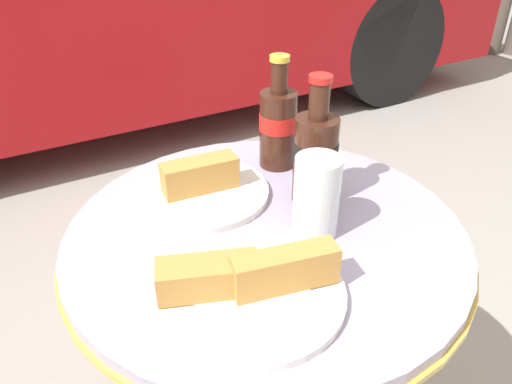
# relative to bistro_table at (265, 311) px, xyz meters

# --- Properties ---
(bistro_table) EXTENTS (0.64, 0.64, 0.70)m
(bistro_table) POSITION_rel_bistro_table_xyz_m (0.00, 0.00, 0.00)
(bistro_table) COLOR gold
(bistro_table) RESTS_ON ground_plane
(cola_bottle_left) EXTENTS (0.07, 0.07, 0.21)m
(cola_bottle_left) POSITION_rel_bistro_table_xyz_m (0.13, 0.17, 0.27)
(cola_bottle_left) COLOR #3D1E14
(cola_bottle_left) RESTS_ON bistro_table
(cola_bottle_right) EXTENTS (0.07, 0.07, 0.22)m
(cola_bottle_right) POSITION_rel_bistro_table_xyz_m (0.11, 0.03, 0.27)
(cola_bottle_right) COLOR #3D1E14
(cola_bottle_right) RESTS_ON bistro_table
(drinking_glass) EXTENTS (0.07, 0.07, 0.13)m
(drinking_glass) POSITION_rel_bistro_table_xyz_m (0.06, -0.05, 0.24)
(drinking_glass) COLOR silver
(drinking_glass) RESTS_ON bistro_table
(lunch_plate_near) EXTENTS (0.24, 0.24, 0.07)m
(lunch_plate_near) POSITION_rel_bistro_table_xyz_m (-0.05, 0.14, 0.20)
(lunch_plate_near) COLOR silver
(lunch_plate_near) RESTS_ON bistro_table
(lunch_plate_far) EXTENTS (0.25, 0.25, 0.07)m
(lunch_plate_far) POSITION_rel_bistro_table_xyz_m (-0.10, -0.12, 0.20)
(lunch_plate_far) COLOR silver
(lunch_plate_far) RESTS_ON bistro_table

